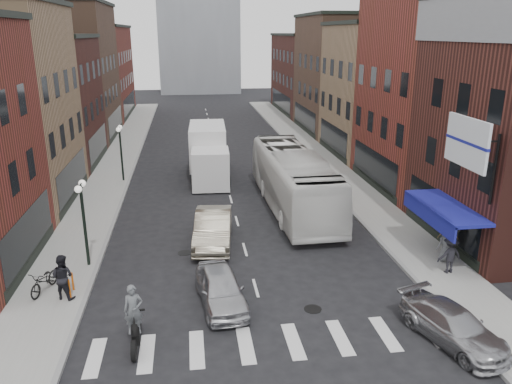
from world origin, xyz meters
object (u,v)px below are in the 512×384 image
at_px(sedan_left_far, 213,228).
at_px(curb_car, 453,326).
at_px(ped_right_b, 448,238).
at_px(ped_right_c, 446,244).
at_px(sedan_left_near, 221,289).
at_px(transit_bus, 293,180).
at_px(billboard_sign, 468,144).
at_px(bike_rack, 71,285).
at_px(streetlamp_far, 120,143).
at_px(ped_right_a, 450,255).
at_px(parked_bicycle, 44,281).
at_px(ped_left_solo, 62,277).
at_px(box_truck, 208,153).
at_px(motorcycle_rider, 134,319).
at_px(streetlamp_near, 83,208).

height_order(sedan_left_far, curb_car, sedan_left_far).
height_order(ped_right_b, ped_right_c, ped_right_c).
bearing_deg(sedan_left_near, transit_bus, 57.40).
bearing_deg(billboard_sign, bike_rack, 177.17).
bearing_deg(streetlamp_far, bike_rack, -90.69).
relative_size(bike_rack, ped_right_a, 0.47).
distance_m(streetlamp_far, bike_rack, 16.87).
bearing_deg(transit_bus, ped_right_a, -64.09).
distance_m(streetlamp_far, sedan_left_far, 13.52).
height_order(billboard_sign, ped_right_c, billboard_sign).
xyz_separation_m(sedan_left_far, parked_bicycle, (-7.20, -4.36, -0.20)).
height_order(parked_bicycle, ped_right_b, ped_right_b).
bearing_deg(ped_right_b, curb_car, 92.06).
distance_m(curb_car, ped_left_solo, 14.92).
xyz_separation_m(streetlamp_far, ped_right_b, (17.00, -15.15, -1.96)).
distance_m(bike_rack, box_truck, 18.32).
bearing_deg(curb_car, bike_rack, 142.95).
distance_m(sedan_left_far, curb_car, 12.52).
relative_size(curb_car, ped_left_solo, 2.28).
relative_size(motorcycle_rider, curb_car, 0.55).
distance_m(billboard_sign, box_truck, 20.82).
bearing_deg(streetlamp_near, motorcycle_rider, -67.37).
xyz_separation_m(motorcycle_rider, ped_left_solo, (-3.14, 3.55, -0.02)).
xyz_separation_m(parked_bicycle, ped_right_a, (17.42, -0.63, 0.36)).
bearing_deg(motorcycle_rider, ped_right_a, 8.49).
distance_m(sedan_left_near, sedan_left_far, 6.14).
xyz_separation_m(motorcycle_rider, transit_bus, (8.34, 13.36, 0.70)).
distance_m(motorcycle_rider, ped_right_b, 15.26).
relative_size(bike_rack, sedan_left_near, 0.19).
bearing_deg(bike_rack, ped_right_a, -1.03).
distance_m(box_truck, parked_bicycle, 18.42).
height_order(box_truck, ped_left_solo, box_truck).
bearing_deg(sedan_left_far, streetlamp_near, -155.12).
height_order(streetlamp_near, ped_right_a, streetlamp_near).
relative_size(streetlamp_far, ped_right_b, 2.56).
bearing_deg(sedan_left_near, sedan_left_far, 82.60).
bearing_deg(transit_bus, streetlamp_near, -149.71).
relative_size(parked_bicycle, ped_right_b, 1.19).
distance_m(sedan_left_far, ped_right_b, 11.56).
bearing_deg(parked_bicycle, ped_left_solo, -17.89).
height_order(streetlamp_near, ped_right_b, streetlamp_near).
bearing_deg(ped_right_b, streetlamp_far, -13.29).
height_order(curb_car, ped_right_c, ped_right_c).
bearing_deg(sedan_left_near, parked_bicycle, 159.00).
height_order(streetlamp_far, ped_right_a, streetlamp_far).
bearing_deg(streetlamp_near, ped_right_a, -10.53).
distance_m(box_truck, sedan_left_far, 12.44).
relative_size(sedan_left_far, ped_right_b, 3.21).
distance_m(streetlamp_near, ped_right_a, 16.49).
height_order(streetlamp_near, box_truck, streetlamp_near).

